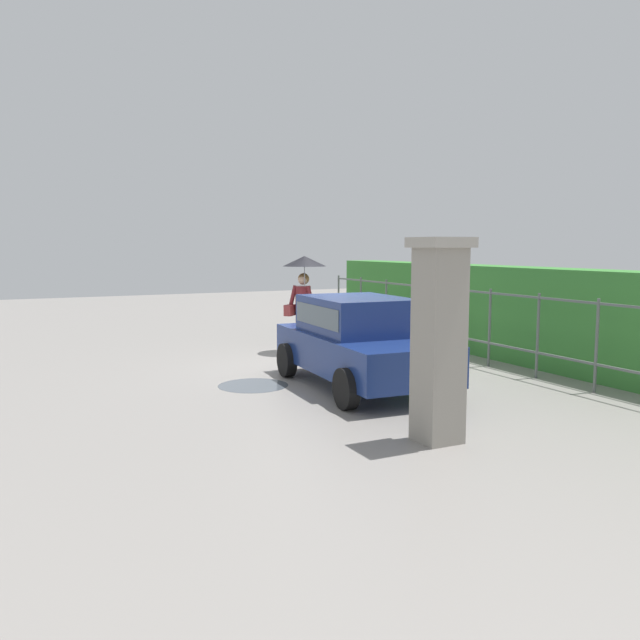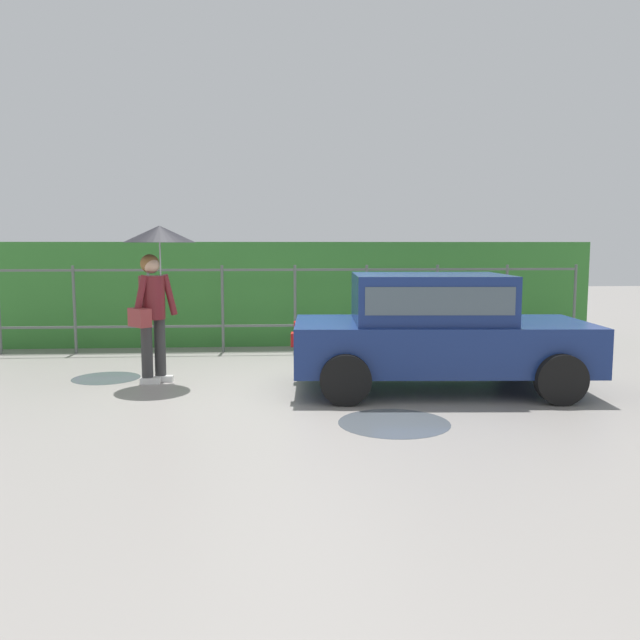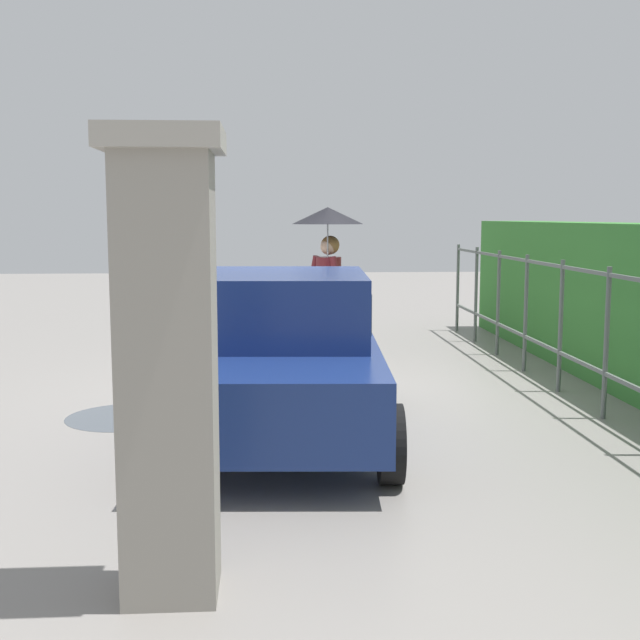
% 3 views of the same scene
% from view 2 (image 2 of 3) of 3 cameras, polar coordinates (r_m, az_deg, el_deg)
% --- Properties ---
extents(ground_plane, '(40.00, 40.00, 0.00)m').
position_cam_2_polar(ground_plane, '(8.44, -1.51, -6.06)').
color(ground_plane, gray).
extents(car, '(3.82, 2.04, 1.48)m').
position_cam_2_polar(car, '(8.44, 10.10, -0.62)').
color(car, navy).
rests_on(car, ground).
extents(pedestrian, '(0.94, 0.94, 2.10)m').
position_cam_2_polar(pedestrian, '(8.92, -14.17, 4.48)').
color(pedestrian, '#333333').
rests_on(pedestrian, ground).
extents(fence_section, '(10.06, 0.05, 1.50)m').
position_cam_2_polar(fence_section, '(11.33, -2.20, 1.42)').
color(fence_section, '#59605B').
rests_on(fence_section, ground).
extents(hedge_row, '(11.01, 0.90, 1.90)m').
position_cam_2_polar(hedge_row, '(12.28, -2.33, 2.40)').
color(hedge_row, '#387F33').
rests_on(hedge_row, ground).
extents(puddle_near, '(1.17, 1.17, 0.00)m').
position_cam_2_polar(puddle_near, '(6.92, 6.50, -8.93)').
color(puddle_near, '#4C545B').
rests_on(puddle_near, ground).
extents(puddle_far, '(0.93, 0.93, 0.00)m').
position_cam_2_polar(puddle_far, '(9.59, -18.20, -4.85)').
color(puddle_far, '#4C545B').
rests_on(puddle_far, ground).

